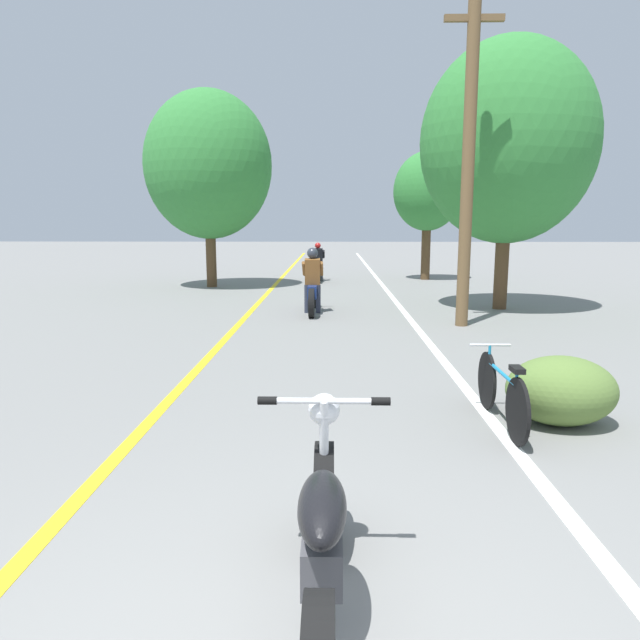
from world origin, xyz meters
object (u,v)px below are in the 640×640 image
roadside_tree_left (208,165)px  bicycle_parked (501,392)px  motorcycle_foreground (322,543)px  roadside_tree_right_far (428,192)px  motorcycle_rider_lead (313,288)px  motorcycle_rider_far (318,267)px  roadside_tree_right_near (508,143)px  utility_pole (468,158)px

roadside_tree_left → bicycle_parked: 14.12m
roadside_tree_left → motorcycle_foreground: roadside_tree_left is taller
motorcycle_foreground → bicycle_parked: bearing=59.3°
roadside_tree_right_far → roadside_tree_left: size_ratio=0.75×
motorcycle_rider_lead → motorcycle_rider_far: 7.11m
roadside_tree_right_near → motorcycle_rider_far: 8.53m
roadside_tree_right_far → motorcycle_rider_far: (-3.86, -0.66, -2.58)m
motorcycle_rider_lead → roadside_tree_right_near: bearing=8.6°
motorcycle_foreground → motorcycle_rider_far: motorcycle_rider_far is taller
utility_pole → motorcycle_rider_lead: bearing=151.9°
utility_pole → motorcycle_rider_lead: (-3.03, 1.62, -2.69)m
roadside_tree_right_near → motorcycle_rider_far: (-4.50, 6.44, -3.32)m
roadside_tree_right_far → roadside_tree_right_near: bearing=-84.9°
utility_pole → roadside_tree_left: size_ratio=1.04×
motorcycle_rider_lead → motorcycle_rider_far: size_ratio=1.01×
utility_pole → roadside_tree_right_near: 2.75m
roadside_tree_right_near → bicycle_parked: size_ratio=3.64×
roadside_tree_right_far → motorcycle_rider_far: bearing=-170.3°
roadside_tree_right_near → motorcycle_rider_far: roadside_tree_right_near is taller
utility_pole → motorcycle_rider_far: utility_pole is taller
motorcycle_rider_far → motorcycle_rider_lead: bearing=-89.5°
motorcycle_foreground → motorcycle_rider_lead: size_ratio=1.03×
roadside_tree_left → motorcycle_rider_far: 5.04m
motorcycle_rider_lead → roadside_tree_right_far: bearing=63.9°
utility_pole → motorcycle_foreground: 9.44m
roadside_tree_right_far → motorcycle_foreground: bearing=-100.7°
bicycle_parked → roadside_tree_right_far: bearing=83.7°
motorcycle_rider_lead → motorcycle_foreground: bearing=-87.8°
motorcycle_rider_lead → bicycle_parked: motorcycle_rider_lead is taller
roadside_tree_right_far → roadside_tree_left: roadside_tree_left is taller
utility_pole → roadside_tree_right_near: (1.41, 2.29, 0.58)m
motorcycle_foreground → motorcycle_rider_lead: (-0.40, 10.25, 0.11)m
roadside_tree_left → bicycle_parked: size_ratio=3.60×
motorcycle_foreground → roadside_tree_right_near: bearing=69.7°
roadside_tree_left → motorcycle_rider_lead: (3.40, -5.22, -3.21)m
roadside_tree_right_near → motorcycle_foreground: bearing=-110.3°
utility_pole → motorcycle_foreground: bearing=-106.9°
utility_pole → roadside_tree_right_far: 9.42m
roadside_tree_right_near → motorcycle_rider_lead: size_ratio=2.91×
motorcycle_rider_far → bicycle_parked: 14.58m
utility_pole → motorcycle_rider_lead: size_ratio=3.00×
motorcycle_rider_far → roadside_tree_left: bearing=-150.5°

